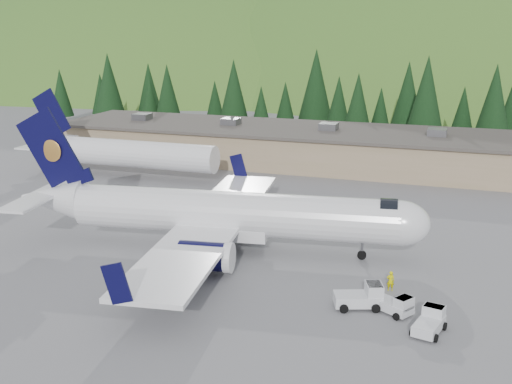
% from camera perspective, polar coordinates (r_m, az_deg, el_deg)
% --- Properties ---
extents(ground, '(600.00, 600.00, 0.00)m').
position_cam_1_polar(ground, '(58.59, -1.91, -5.22)').
color(ground, slate).
extents(airliner, '(38.07, 35.84, 12.63)m').
position_cam_1_polar(airliner, '(57.77, -3.02, -2.01)').
color(airliner, white).
rests_on(airliner, ground).
extents(second_airliner, '(27.50, 11.00, 10.05)m').
position_cam_1_polar(second_airliner, '(87.50, -12.14, 3.50)').
color(second_airliner, white).
rests_on(second_airliner, ground).
extents(baggage_tug_a, '(3.83, 2.97, 1.84)m').
position_cam_1_polar(baggage_tug_a, '(47.81, 9.45, -9.17)').
color(baggage_tug_a, silver).
rests_on(baggage_tug_a, ground).
extents(baggage_tug_b, '(3.13, 2.68, 1.50)m').
position_cam_1_polar(baggage_tug_b, '(47.30, 12.31, -9.80)').
color(baggage_tug_b, silver).
rests_on(baggage_tug_b, ground).
extents(baggage_tug_c, '(2.34, 3.24, 1.59)m').
position_cam_1_polar(baggage_tug_c, '(45.36, 15.22, -11.06)').
color(baggage_tug_c, silver).
rests_on(baggage_tug_c, ground).
extents(terminal_building, '(71.00, 17.00, 6.10)m').
position_cam_1_polar(terminal_building, '(94.36, 3.45, 4.20)').
color(terminal_building, '#8E7B59').
rests_on(terminal_building, ground).
extents(ramp_worker, '(0.66, 0.52, 1.60)m').
position_cam_1_polar(ramp_worker, '(51.01, 11.87, -7.74)').
color(ramp_worker, '#DCD600').
rests_on(ramp_worker, ground).
extents(tree_line, '(113.35, 18.06, 14.05)m').
position_cam_1_polar(tree_line, '(115.44, 7.20, 8.38)').
color(tree_line, black).
rests_on(tree_line, ground).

